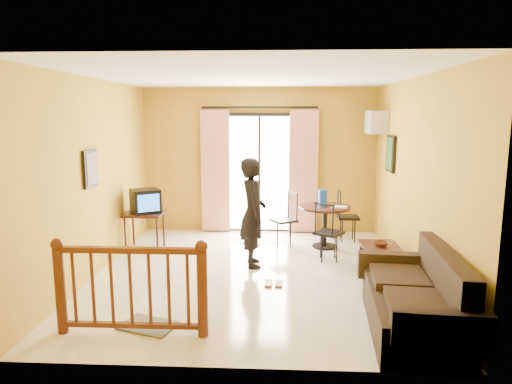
{
  "coord_description": "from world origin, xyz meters",
  "views": [
    {
      "loc": [
        0.38,
        -6.32,
        2.29
      ],
      "look_at": [
        0.05,
        0.2,
        1.18
      ],
      "focal_mm": 32.0,
      "sensor_mm": 36.0,
      "label": 1
    }
  ],
  "objects_px": {
    "television": "(145,201)",
    "sofa": "(418,302)",
    "coffee_table": "(382,258)",
    "standing_person": "(253,213)",
    "dining_table": "(325,215)"
  },
  "relations": [
    {
      "from": "television",
      "to": "sofa",
      "type": "distance_m",
      "value": 4.7
    },
    {
      "from": "coffee_table",
      "to": "standing_person",
      "type": "bearing_deg",
      "value": 167.35
    },
    {
      "from": "sofa",
      "to": "dining_table",
      "type": "bearing_deg",
      "value": 107.13
    },
    {
      "from": "coffee_table",
      "to": "sofa",
      "type": "relative_size",
      "value": 0.5
    },
    {
      "from": "dining_table",
      "to": "sofa",
      "type": "relative_size",
      "value": 0.46
    },
    {
      "from": "coffee_table",
      "to": "sofa",
      "type": "xyz_separation_m",
      "value": [
        0.01,
        -1.67,
        0.05
      ]
    },
    {
      "from": "standing_person",
      "to": "sofa",
      "type": "bearing_deg",
      "value": -148.84
    },
    {
      "from": "dining_table",
      "to": "standing_person",
      "type": "distance_m",
      "value": 1.59
    },
    {
      "from": "sofa",
      "to": "standing_person",
      "type": "height_order",
      "value": "standing_person"
    },
    {
      "from": "dining_table",
      "to": "standing_person",
      "type": "xyz_separation_m",
      "value": [
        -1.19,
        -1.03,
        0.25
      ]
    },
    {
      "from": "television",
      "to": "dining_table",
      "type": "xyz_separation_m",
      "value": [
        3.05,
        0.29,
        -0.27
      ]
    },
    {
      "from": "dining_table",
      "to": "sofa",
      "type": "xyz_separation_m",
      "value": [
        0.68,
        -3.12,
        -0.25
      ]
    },
    {
      "from": "coffee_table",
      "to": "standing_person",
      "type": "xyz_separation_m",
      "value": [
        -1.86,
        0.42,
        0.54
      ]
    },
    {
      "from": "sofa",
      "to": "television",
      "type": "bearing_deg",
      "value": 147.73
    },
    {
      "from": "television",
      "to": "standing_person",
      "type": "height_order",
      "value": "standing_person"
    }
  ]
}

